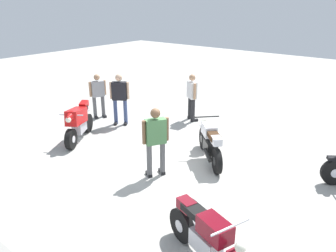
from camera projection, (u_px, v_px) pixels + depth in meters
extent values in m
plane|color=#ADAAA3|center=(177.00, 164.00, 8.80)|extent=(40.00, 40.00, 0.00)
cylinder|color=black|center=(203.00, 139.00, 9.58)|extent=(0.54, 0.53, 0.64)
cylinder|color=black|center=(217.00, 161.00, 8.24)|extent=(0.54, 0.53, 0.64)
cylinder|color=black|center=(203.00, 139.00, 9.58)|extent=(0.26, 0.26, 0.22)
cylinder|color=black|center=(217.00, 161.00, 8.24)|extent=(0.26, 0.26, 0.22)
cube|color=black|center=(210.00, 146.00, 8.83)|extent=(0.60, 0.59, 0.32)
cube|color=silver|center=(209.00, 130.00, 8.87)|extent=(0.63, 0.62, 0.30)
cube|color=silver|center=(204.00, 127.00, 9.46)|extent=(0.43, 0.42, 0.08)
cube|color=#382314|center=(213.00, 135.00, 8.45)|extent=(0.61, 0.60, 0.12)
cube|color=silver|center=(217.00, 141.00, 8.18)|extent=(0.38, 0.38, 0.18)
cylinder|color=black|center=(208.00, 155.00, 8.46)|extent=(0.48, 0.46, 0.16)
cylinder|color=black|center=(207.00, 117.00, 9.09)|extent=(0.51, 0.53, 0.04)
sphere|color=silver|center=(204.00, 121.00, 9.36)|extent=(0.16, 0.16, 0.16)
cylinder|color=black|center=(71.00, 139.00, 9.60)|extent=(0.46, 0.59, 0.60)
cylinder|color=black|center=(87.00, 123.00, 10.85)|extent=(0.51, 0.63, 0.60)
cylinder|color=silver|center=(71.00, 139.00, 9.60)|extent=(0.26, 0.27, 0.21)
cylinder|color=silver|center=(87.00, 123.00, 10.85)|extent=(0.26, 0.27, 0.21)
cube|color=silver|center=(79.00, 127.00, 10.23)|extent=(0.54, 0.62, 0.32)
cube|color=red|center=(76.00, 116.00, 9.95)|extent=(0.83, 1.03, 0.57)
cone|color=red|center=(69.00, 117.00, 9.42)|extent=(0.48, 0.48, 0.39)
cube|color=black|center=(81.00, 110.00, 10.30)|extent=(0.54, 0.65, 0.12)
cube|color=red|center=(84.00, 105.00, 10.55)|extent=(0.37, 0.41, 0.23)
cylinder|color=silver|center=(82.00, 110.00, 10.57)|extent=(0.29, 0.38, 0.17)
cylinder|color=silver|center=(86.00, 110.00, 10.56)|extent=(0.29, 0.38, 0.17)
cylinder|color=silver|center=(71.00, 115.00, 9.54)|extent=(0.61, 0.41, 0.04)
sphere|color=silver|center=(68.00, 120.00, 9.36)|extent=(0.16, 0.16, 0.16)
cylinder|color=black|center=(182.00, 225.00, 5.92)|extent=(0.64, 0.33, 0.64)
cylinder|color=silver|center=(182.00, 225.00, 5.92)|extent=(0.26, 0.21, 0.22)
cube|color=silver|center=(206.00, 243.00, 5.35)|extent=(0.62, 0.45, 0.32)
cube|color=maroon|center=(215.00, 229.00, 5.05)|extent=(0.63, 0.49, 0.30)
cube|color=black|center=(197.00, 213.00, 5.40)|extent=(0.65, 0.45, 0.12)
cube|color=maroon|center=(187.00, 205.00, 5.64)|extent=(0.38, 0.31, 0.18)
cylinder|color=silver|center=(199.00, 228.00, 5.77)|extent=(0.56, 0.29, 0.16)
cylinder|color=silver|center=(231.00, 227.00, 4.70)|extent=(0.27, 0.67, 0.04)
sphere|color=silver|center=(240.00, 248.00, 4.59)|extent=(0.16, 0.16, 0.16)
cylinder|color=black|center=(335.00, 172.00, 7.73)|extent=(0.60, 0.46, 0.64)
cylinder|color=silver|center=(335.00, 172.00, 7.73)|extent=(0.26, 0.24, 0.22)
cylinder|color=#262628|center=(193.00, 110.00, 11.70)|extent=(0.18, 0.18, 0.82)
cube|color=black|center=(194.00, 120.00, 11.85)|extent=(0.23, 0.27, 0.08)
cylinder|color=#262628|center=(190.00, 108.00, 11.99)|extent=(0.18, 0.18, 0.82)
cube|color=black|center=(191.00, 117.00, 12.14)|extent=(0.23, 0.27, 0.08)
cube|color=silver|center=(192.00, 90.00, 11.60)|extent=(0.51, 0.44, 0.58)
cylinder|color=tan|center=(195.00, 91.00, 11.34)|extent=(0.13, 0.13, 0.55)
cylinder|color=tan|center=(189.00, 87.00, 11.84)|extent=(0.13, 0.13, 0.55)
sphere|color=tan|center=(192.00, 78.00, 11.44)|extent=(0.22, 0.22, 0.22)
cylinder|color=#59595B|center=(95.00, 108.00, 12.07)|extent=(0.17, 0.17, 0.79)
cube|color=black|center=(96.00, 117.00, 12.15)|extent=(0.28, 0.19, 0.08)
cylinder|color=#59595B|center=(103.00, 106.00, 12.21)|extent=(0.17, 0.17, 0.79)
cube|color=black|center=(104.00, 116.00, 12.29)|extent=(0.28, 0.19, 0.08)
cube|color=#99999E|center=(98.00, 89.00, 11.90)|extent=(0.37, 0.50, 0.56)
cylinder|color=tan|center=(90.00, 89.00, 11.77)|extent=(0.12, 0.12, 0.53)
cylinder|color=tan|center=(105.00, 87.00, 12.02)|extent=(0.12, 0.12, 0.53)
sphere|color=tan|center=(97.00, 77.00, 11.75)|extent=(0.21, 0.21, 0.21)
cylinder|color=#384772|center=(116.00, 112.00, 11.49)|extent=(0.18, 0.18, 0.87)
cube|color=black|center=(116.00, 123.00, 11.57)|extent=(0.23, 0.27, 0.08)
cylinder|color=#384772|center=(125.00, 112.00, 11.47)|extent=(0.18, 0.18, 0.87)
cube|color=black|center=(126.00, 123.00, 11.55)|extent=(0.23, 0.27, 0.08)
cube|color=black|center=(119.00, 91.00, 11.21)|extent=(0.53, 0.46, 0.62)
cylinder|color=#D8AD8C|center=(111.00, 90.00, 11.22)|extent=(0.13, 0.13, 0.58)
cylinder|color=#D8AD8C|center=(128.00, 91.00, 11.19)|extent=(0.13, 0.13, 0.58)
sphere|color=#D8AD8C|center=(119.00, 78.00, 11.05)|extent=(0.24, 0.24, 0.24)
cylinder|color=#59595B|center=(163.00, 158.00, 8.14)|extent=(0.18, 0.18, 0.86)
cube|color=black|center=(162.00, 171.00, 8.33)|extent=(0.28, 0.21, 0.08)
cylinder|color=#59595B|center=(149.00, 161.00, 8.02)|extent=(0.18, 0.18, 0.86)
cube|color=black|center=(149.00, 174.00, 8.21)|extent=(0.28, 0.21, 0.08)
cube|color=#4C7F4C|center=(156.00, 131.00, 7.82)|extent=(0.43, 0.53, 0.61)
cylinder|color=brown|center=(167.00, 129.00, 7.91)|extent=(0.12, 0.12, 0.58)
cylinder|color=brown|center=(144.00, 132.00, 7.71)|extent=(0.12, 0.12, 0.58)
sphere|color=brown|center=(155.00, 113.00, 7.65)|extent=(0.23, 0.23, 0.23)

